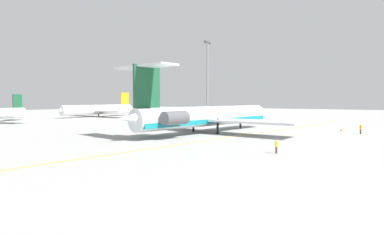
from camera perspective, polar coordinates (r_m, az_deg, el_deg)
ground at (r=59.99m, az=10.20°, el=-2.91°), size 344.30×344.30×0.00m
main_jetliner at (r=60.71m, az=2.41°, el=0.26°), size 40.53×35.96×11.83m
airliner_mid_left at (r=122.80m, az=-16.87°, el=1.38°), size 30.90×30.59×9.23m
ground_crew_near_nose at (r=90.02m, az=-0.69°, el=-0.10°), size 0.45×0.29×1.82m
ground_crew_near_tail at (r=66.38m, az=28.17°, el=-1.69°), size 0.35×0.32×1.76m
ground_crew_portside at (r=38.69m, az=15.00°, el=-4.78°), size 0.34×0.29×1.65m
ground_crew_starboard at (r=84.76m, az=0.37°, el=-0.35°), size 0.44×0.27×1.71m
safety_cone_nose at (r=70.82m, az=25.33°, el=-2.02°), size 0.40×0.40×0.55m
safety_cone_wingtip at (r=90.30m, az=1.71°, el=-0.65°), size 0.40×0.40×0.55m
taxiway_centreline at (r=58.21m, az=9.84°, el=-3.09°), size 93.99×15.81×0.01m
light_mast at (r=123.50m, az=2.80°, el=7.55°), size 4.00×0.70×28.94m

